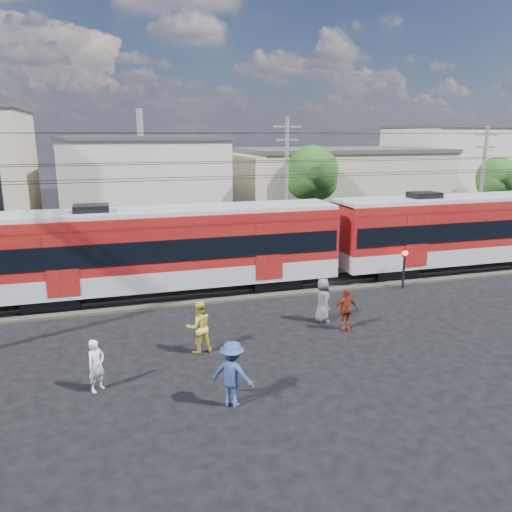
% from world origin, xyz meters
% --- Properties ---
extents(ground, '(120.00, 120.00, 0.00)m').
position_xyz_m(ground, '(0.00, 0.00, 0.00)').
color(ground, black).
rests_on(ground, ground).
extents(track_bed, '(70.00, 3.40, 0.12)m').
position_xyz_m(track_bed, '(0.00, 8.00, 0.06)').
color(track_bed, '#2D2823').
rests_on(track_bed, ground).
extents(rail_near, '(70.00, 0.12, 0.12)m').
position_xyz_m(rail_near, '(0.00, 7.25, 0.18)').
color(rail_near, '#59544C').
rests_on(rail_near, track_bed).
extents(rail_far, '(70.00, 0.12, 0.12)m').
position_xyz_m(rail_far, '(0.00, 8.75, 0.18)').
color(rail_far, '#59544C').
rests_on(rail_far, track_bed).
extents(commuter_train, '(50.30, 3.08, 4.17)m').
position_xyz_m(commuter_train, '(-2.18, 8.00, 2.40)').
color(commuter_train, black).
rests_on(commuter_train, ground).
extents(catenary, '(70.00, 9.30, 7.52)m').
position_xyz_m(catenary, '(-8.65, 8.00, 5.14)').
color(catenary, black).
rests_on(catenary, ground).
extents(building_midwest, '(12.24, 12.24, 7.30)m').
position_xyz_m(building_midwest, '(-2.00, 27.00, 3.66)').
color(building_midwest, '#BDB6A5').
rests_on(building_midwest, ground).
extents(building_mideast, '(16.32, 10.20, 6.30)m').
position_xyz_m(building_mideast, '(14.00, 24.00, 3.16)').
color(building_mideast, '#B9AA8D').
rests_on(building_mideast, ground).
extents(building_east, '(10.20, 10.20, 8.30)m').
position_xyz_m(building_east, '(28.00, 28.00, 4.16)').
color(building_east, '#BDB6A5').
rests_on(building_east, ground).
extents(utility_pole_mid, '(1.80, 0.24, 8.50)m').
position_xyz_m(utility_pole_mid, '(6.00, 15.00, 4.53)').
color(utility_pole_mid, slate).
rests_on(utility_pole_mid, ground).
extents(utility_pole_east, '(1.80, 0.24, 8.00)m').
position_xyz_m(utility_pole_east, '(20.00, 14.00, 4.28)').
color(utility_pole_east, slate).
rests_on(utility_pole_east, ground).
extents(tree_near, '(3.82, 3.64, 6.72)m').
position_xyz_m(tree_near, '(9.19, 18.09, 4.66)').
color(tree_near, '#382619').
rests_on(tree_near, ground).
extents(tree_far, '(3.36, 3.12, 5.76)m').
position_xyz_m(tree_far, '(24.19, 17.09, 3.99)').
color(tree_far, '#382619').
rests_on(tree_far, ground).
extents(pedestrian_a, '(0.69, 0.67, 1.60)m').
position_xyz_m(pedestrian_a, '(-5.56, -0.33, 0.80)').
color(pedestrian_a, silver).
rests_on(pedestrian_a, ground).
extents(pedestrian_b, '(1.01, 0.84, 1.88)m').
position_xyz_m(pedestrian_b, '(-2.15, 1.45, 0.94)').
color(pedestrian_b, gold).
rests_on(pedestrian_b, ground).
extents(pedestrian_c, '(1.43, 1.33, 1.93)m').
position_xyz_m(pedestrian_c, '(-1.90, -2.33, 0.97)').
color(pedestrian_c, navy).
rests_on(pedestrian_c, ground).
extents(pedestrian_d, '(1.01, 0.44, 1.70)m').
position_xyz_m(pedestrian_d, '(3.67, 1.82, 0.85)').
color(pedestrian_d, maroon).
rests_on(pedestrian_d, ground).
extents(pedestrian_e, '(0.58, 0.89, 1.82)m').
position_xyz_m(pedestrian_e, '(3.19, 2.92, 0.91)').
color(pedestrian_e, '#54555A').
rests_on(pedestrian_e, ground).
extents(car_silver, '(4.12, 1.88, 1.37)m').
position_xyz_m(car_silver, '(19.59, 13.43, 0.68)').
color(car_silver, '#B9BBC0').
rests_on(car_silver, ground).
extents(crossing_signal, '(0.29, 0.29, 2.00)m').
position_xyz_m(crossing_signal, '(8.86, 5.88, 1.39)').
color(crossing_signal, black).
rests_on(crossing_signal, ground).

